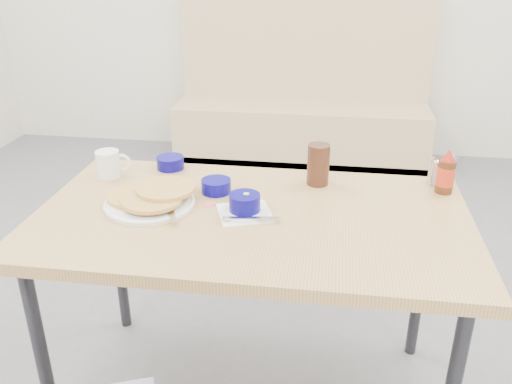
# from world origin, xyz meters

# --- Properties ---
(booth_bench) EXTENTS (1.90, 0.56, 1.22)m
(booth_bench) POSITION_xyz_m (0.00, 2.78, 0.35)
(booth_bench) COLOR tan
(booth_bench) RESTS_ON ground
(dining_table) EXTENTS (1.40, 0.80, 0.76)m
(dining_table) POSITION_xyz_m (0.00, 0.25, 0.70)
(dining_table) COLOR tan
(dining_table) RESTS_ON ground
(pancake_plate) EXTENTS (0.30, 0.30, 0.05)m
(pancake_plate) POSITION_xyz_m (-0.34, 0.27, 0.78)
(pancake_plate) COLOR white
(pancake_plate) RESTS_ON dining_table
(coffee_mug) EXTENTS (0.13, 0.09, 0.10)m
(coffee_mug) POSITION_xyz_m (-0.57, 0.48, 0.81)
(coffee_mug) COLOR white
(coffee_mug) RESTS_ON dining_table
(grits_setting) EXTENTS (0.23, 0.21, 0.07)m
(grits_setting) POSITION_xyz_m (-0.02, 0.25, 0.79)
(grits_setting) COLOR white
(grits_setting) RESTS_ON dining_table
(creamer_bowl) EXTENTS (0.10, 0.10, 0.05)m
(creamer_bowl) POSITION_xyz_m (-0.37, 0.59, 0.78)
(creamer_bowl) COLOR #070463
(creamer_bowl) RESTS_ON dining_table
(butter_bowl) EXTENTS (0.10, 0.10, 0.05)m
(butter_bowl) POSITION_xyz_m (-0.15, 0.40, 0.78)
(butter_bowl) COLOR #070463
(butter_bowl) RESTS_ON dining_table
(amber_tumbler) EXTENTS (0.09, 0.09, 0.15)m
(amber_tumbler) POSITION_xyz_m (0.20, 0.52, 0.83)
(amber_tumbler) COLOR #3B1F13
(amber_tumbler) RESTS_ON dining_table
(condiment_caddy) EXTENTS (0.09, 0.06, 0.11)m
(condiment_caddy) POSITION_xyz_m (0.64, 0.58, 0.80)
(condiment_caddy) COLOR silver
(condiment_caddy) RESTS_ON dining_table
(syrup_bottle) EXTENTS (0.06, 0.06, 0.16)m
(syrup_bottle) POSITION_xyz_m (0.64, 0.51, 0.83)
(syrup_bottle) COLOR #47230F
(syrup_bottle) RESTS_ON dining_table
(sugar_wrapper) EXTENTS (0.05, 0.05, 0.00)m
(sugar_wrapper) POSITION_xyz_m (-0.15, 0.29, 0.76)
(sugar_wrapper) COLOR #F15062
(sugar_wrapper) RESTS_ON dining_table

